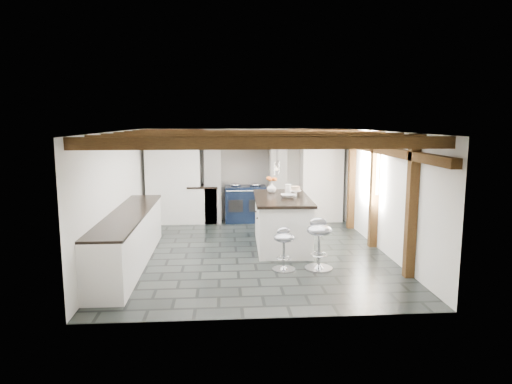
{
  "coord_description": "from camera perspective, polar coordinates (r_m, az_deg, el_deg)",
  "views": [
    {
      "loc": [
        -0.54,
        -8.47,
        2.5
      ],
      "look_at": [
        0.1,
        0.4,
        1.1
      ],
      "focal_mm": 32.0,
      "sensor_mm": 36.0,
      "label": 1
    }
  ],
  "objects": [
    {
      "name": "ground",
      "position": [
        8.84,
        -0.46,
        -7.47
      ],
      "size": [
        6.0,
        6.0,
        0.0
      ],
      "primitive_type": "plane",
      "color": "black",
      "rests_on": "ground"
    },
    {
      "name": "bar_stool_far",
      "position": [
        7.69,
        3.48,
        -6.53
      ],
      "size": [
        0.46,
        0.46,
        0.72
      ],
      "rotation": [
        0.0,
        0.0,
        0.36
      ],
      "color": "silver",
      "rests_on": "ground"
    },
    {
      "name": "kitchen_island",
      "position": [
        9.1,
        3.22,
        -3.65
      ],
      "size": [
        1.13,
        2.07,
        1.35
      ],
      "rotation": [
        0.0,
        0.0,
        -0.03
      ],
      "color": "white",
      "rests_on": "ground"
    },
    {
      "name": "bar_stool_near",
      "position": [
        7.77,
        7.87,
        -5.72
      ],
      "size": [
        0.47,
        0.47,
        0.87
      ],
      "rotation": [
        0.0,
        0.0,
        0.09
      ],
      "color": "silver",
      "rests_on": "ground"
    },
    {
      "name": "room_shell",
      "position": [
        9.99,
        -4.48,
        0.66
      ],
      "size": [
        6.0,
        6.03,
        6.0
      ],
      "color": "white",
      "rests_on": "ground"
    },
    {
      "name": "range_cooker",
      "position": [
        11.34,
        -1.33,
        -1.39
      ],
      "size": [
        1.0,
        0.63,
        0.99
      ],
      "color": "black",
      "rests_on": "ground"
    }
  ]
}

